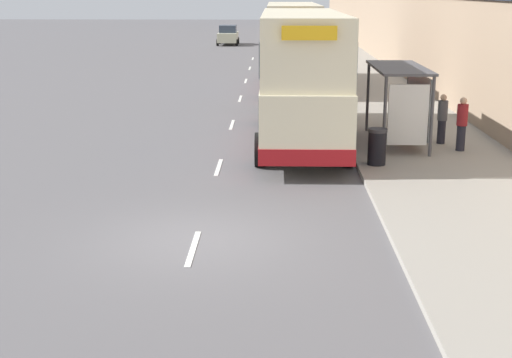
{
  "coord_description": "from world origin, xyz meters",
  "views": [
    {
      "loc": [
        1.6,
        -13.9,
        5.01
      ],
      "look_at": [
        0.84,
        16.09,
        -3.0
      ],
      "focal_mm": 50.0,
      "sensor_mm": 36.0,
      "label": 1
    }
  ],
  "objects": [
    {
      "name": "ground_plane",
      "position": [
        0.0,
        0.0,
        0.0
      ],
      "size": [
        220.0,
        220.0,
        0.0
      ],
      "primitive_type": "plane",
      "color": "#5B595B"
    },
    {
      "name": "pedestrian_1",
      "position": [
        7.05,
        9.02,
        0.96
      ],
      "size": [
        0.32,
        0.32,
        1.61
      ],
      "color": "#23232D",
      "rests_on": "ground_plane"
    },
    {
      "name": "lane_mark_5",
      "position": [
        0.0,
        32.97,
        0.01
      ],
      "size": [
        0.12,
        2.0,
        0.01
      ],
      "color": "silver",
      "rests_on": "ground_plane"
    },
    {
      "name": "lane_mark_1",
      "position": [
        0.0,
        6.15,
        0.01
      ],
      "size": [
        0.12,
        2.0,
        0.01
      ],
      "color": "silver",
      "rests_on": "ground_plane"
    },
    {
      "name": "lane_mark_0",
      "position": [
        0.0,
        -0.55,
        0.01
      ],
      "size": [
        0.12,
        2.0,
        0.01
      ],
      "color": "silver",
      "rests_on": "ground_plane"
    },
    {
      "name": "litter_bin",
      "position": [
        4.55,
        6.06,
        0.67
      ],
      "size": [
        0.55,
        0.55,
        1.05
      ],
      "color": "black",
      "rests_on": "ground_plane"
    },
    {
      "name": "pavement",
      "position": [
        6.5,
        38.5,
        0.07
      ],
      "size": [
        5.0,
        93.0,
        0.14
      ],
      "color": "gray",
      "rests_on": "ground_plane"
    },
    {
      "name": "lane_mark_2",
      "position": [
        0.0,
        12.86,
        0.01
      ],
      "size": [
        0.12,
        2.0,
        0.01
      ],
      "color": "silver",
      "rests_on": "ground_plane"
    },
    {
      "name": "double_decker_bus_ahead",
      "position": [
        2.51,
        23.32,
        2.29
      ],
      "size": [
        2.85,
        11.23,
        4.3
      ],
      "color": "beige",
      "rests_on": "ground_plane"
    },
    {
      "name": "bus_shelter",
      "position": [
        5.77,
        8.81,
        1.88
      ],
      "size": [
        1.6,
        4.2,
        2.48
      ],
      "color": "#4C4C51",
      "rests_on": "ground_plane"
    },
    {
      "name": "lane_mark_3",
      "position": [
        0.0,
        19.56,
        0.01
      ],
      "size": [
        0.12,
        2.0,
        0.01
      ],
      "color": "silver",
      "rests_on": "ground_plane"
    },
    {
      "name": "pedestrian_at_shelter",
      "position": [
        7.42,
        7.97,
        0.99
      ],
      "size": [
        0.33,
        0.33,
        1.67
      ],
      "color": "#23232D",
      "rests_on": "ground_plane"
    },
    {
      "name": "car_1",
      "position": [
        2.55,
        59.22,
        0.84
      ],
      "size": [
        1.98,
        3.83,
        1.69
      ],
      "color": "#B7B799",
      "rests_on": "ground_plane"
    },
    {
      "name": "double_decker_bus_near",
      "position": [
        2.47,
        9.53,
        2.28
      ],
      "size": [
        2.85,
        10.42,
        4.3
      ],
      "color": "beige",
      "rests_on": "ground_plane"
    },
    {
      "name": "lane_mark_6",
      "position": [
        0.0,
        39.68,
        0.01
      ],
      "size": [
        0.12,
        2.0,
        0.01
      ],
      "color": "silver",
      "rests_on": "ground_plane"
    },
    {
      "name": "car_0",
      "position": [
        -2.71,
        53.3,
        0.88
      ],
      "size": [
        1.95,
        4.17,
        1.79
      ],
      "rotation": [
        0.0,
        0.0,
        3.14
      ],
      "color": "#B7B799",
      "rests_on": "ground_plane"
    },
    {
      "name": "lane_mark_4",
      "position": [
        0.0,
        26.27,
        0.01
      ],
      "size": [
        0.12,
        2.0,
        0.01
      ],
      "color": "silver",
      "rests_on": "ground_plane"
    }
  ]
}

